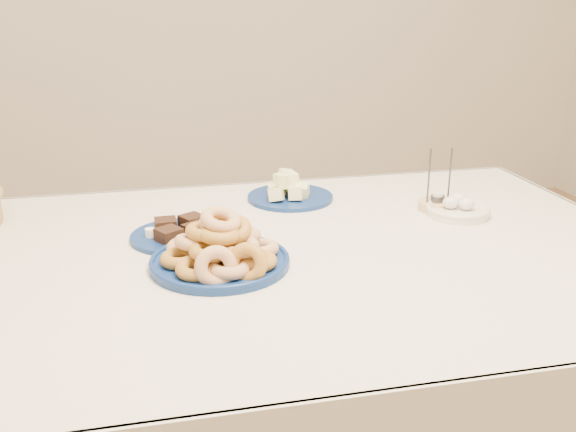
% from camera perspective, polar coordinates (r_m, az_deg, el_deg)
% --- Properties ---
extents(dining_table, '(1.71, 1.11, 0.75)m').
position_cam_1_polar(dining_table, '(1.47, -0.43, -6.95)').
color(dining_table, brown).
rests_on(dining_table, ground).
extents(donut_platter, '(0.31, 0.31, 0.13)m').
position_cam_1_polar(donut_platter, '(1.34, -6.03, -3.14)').
color(donut_platter, navy).
rests_on(donut_platter, dining_table).
extents(melon_plate, '(0.28, 0.28, 0.08)m').
position_cam_1_polar(melon_plate, '(1.78, 0.03, 2.20)').
color(melon_plate, navy).
rests_on(melon_plate, dining_table).
extents(brownie_plate, '(0.29, 0.29, 0.04)m').
position_cam_1_polar(brownie_plate, '(1.52, -9.58, -1.52)').
color(brownie_plate, navy).
rests_on(brownie_plate, dining_table).
extents(candle_holder, '(0.10, 0.10, 0.17)m').
position_cam_1_polar(candle_holder, '(1.74, 13.11, 1.05)').
color(candle_holder, tan).
rests_on(candle_holder, dining_table).
extents(egg_bowl, '(0.20, 0.20, 0.05)m').
position_cam_1_polar(egg_bowl, '(1.71, 14.86, 0.58)').
color(egg_bowl, silver).
rests_on(egg_bowl, dining_table).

